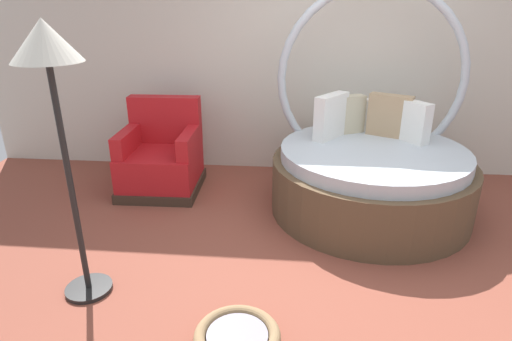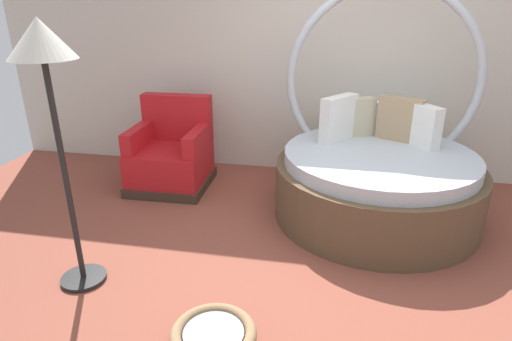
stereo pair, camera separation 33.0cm
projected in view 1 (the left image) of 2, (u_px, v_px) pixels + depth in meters
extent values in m
cube|color=brown|center=(335.00, 263.00, 3.36)|extent=(8.00, 8.00, 0.02)
cube|color=beige|center=(330.00, 48.00, 4.68)|extent=(8.00, 0.12, 2.79)
cylinder|color=brown|center=(370.00, 186.00, 4.07)|extent=(1.85, 1.85, 0.52)
cylinder|color=#B2BCC6|center=(373.00, 154.00, 3.94)|extent=(1.70, 1.70, 0.12)
torus|color=#B2BCC6|center=(371.00, 80.00, 4.19)|extent=(1.84, 0.08, 1.84)
cube|color=white|center=(411.00, 121.00, 4.06)|extent=(0.32, 0.38, 0.38)
cube|color=tan|center=(390.00, 116.00, 4.19)|extent=(0.42, 0.29, 0.41)
cube|color=white|center=(363.00, 115.00, 4.38)|extent=(0.33, 0.14, 0.32)
cube|color=#BCB293|center=(346.00, 115.00, 4.29)|extent=(0.39, 0.27, 0.37)
cube|color=white|center=(331.00, 116.00, 4.13)|extent=(0.35, 0.41, 0.43)
cube|color=#38281E|center=(163.00, 185.00, 4.58)|extent=(0.82, 0.82, 0.10)
cube|color=red|center=(161.00, 166.00, 4.50)|extent=(0.78, 0.78, 0.34)
cube|color=red|center=(165.00, 119.00, 4.62)|extent=(0.76, 0.18, 0.50)
cube|color=red|center=(128.00, 140.00, 4.41)|extent=(0.13, 0.69, 0.22)
cube|color=red|center=(189.00, 141.00, 4.37)|extent=(0.13, 0.69, 0.22)
torus|color=#8E704C|center=(237.00, 336.00, 2.50)|extent=(0.51, 0.51, 0.07)
cylinder|color=gray|center=(237.00, 338.00, 2.50)|extent=(0.36, 0.36, 0.05)
cylinder|color=black|center=(89.00, 288.00, 3.03)|extent=(0.32, 0.32, 0.03)
cylinder|color=black|center=(71.00, 186.00, 2.73)|extent=(0.04, 0.04, 1.55)
cone|color=beige|center=(45.00, 40.00, 2.39)|extent=(0.40, 0.40, 0.24)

